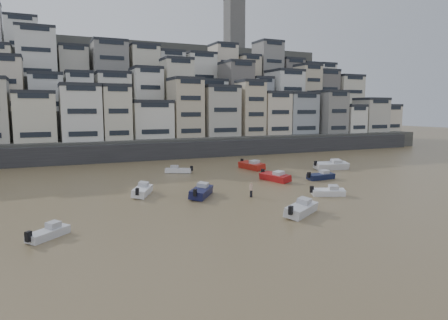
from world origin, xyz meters
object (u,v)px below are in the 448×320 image
boat_h (178,169)px  person_pink (251,190)px  boat_c (201,190)px  boat_a (301,207)px  boat_g (331,165)px  boat_e (275,176)px  boat_i (252,164)px  boat_f (142,189)px  boat_b (328,191)px  boat_j (48,231)px  boat_d (321,175)px

boat_h → person_pink: 21.04m
boat_c → person_pink: 5.98m
boat_a → boat_h: size_ratio=1.19×
boat_c → boat_g: boat_g is taller
boat_e → boat_i: (2.40, 11.65, 0.09)m
boat_f → boat_b: bearing=-89.6°
boat_b → boat_f: 22.64m
boat_a → boat_b: (8.15, 5.91, -0.17)m
boat_a → boat_j: size_ratio=1.35×
boat_a → boat_f: bearing=95.6°
boat_c → boat_h: size_ratio=1.25×
boat_f → boat_h: (9.27, 14.44, -0.10)m
boat_a → boat_e: (7.56, 17.22, 0.02)m
boat_i → person_pink: bearing=-35.8°
boat_j → person_pink: bearing=-26.2°
boat_a → boat_b: boat_a is taller
boat_f → boat_h: size_ratio=1.16×
boat_c → boat_i: (16.00, 16.97, 0.07)m
boat_g → person_pink: boat_g is taller
boat_c → boat_f: (-6.25, 3.77, -0.06)m
boat_a → person_pink: size_ratio=3.18×
boat_c → boat_h: boat_c is taller
boat_a → boat_e: 18.80m
boat_j → boat_g: bearing=-18.8°
boat_b → boat_j: bearing=-149.1°
boat_e → boat_d: bearing=64.3°
boat_a → boat_c: 13.34m
boat_i → boat_j: bearing=-58.7°
boat_d → boat_e: boat_e is taller
boat_a → boat_c: boat_c is taller
boat_i → boat_b: bearing=-11.8°
boat_c → person_pink: person_pink is taller
boat_c → boat_f: bearing=94.8°
boat_e → person_pink: 11.52m
person_pink → boat_f: bearing=150.8°
boat_b → boat_j: 31.34m
boat_a → boat_g: 31.87m
boat_g → boat_h: (-25.40, 7.41, -0.26)m
boat_b → boat_d: 11.49m
boat_c → boat_d: 20.85m
boat_c → boat_e: (13.60, 5.32, -0.02)m
boat_b → boat_g: bearing=74.4°
boat_j → boat_h: bearing=11.3°
boat_d → boat_i: size_ratio=0.77×
boat_a → boat_e: boat_e is taller
boat_a → boat_i: (9.97, 28.87, 0.11)m
boat_e → boat_j: size_ratio=1.39×
boat_f → boat_i: 25.88m
boat_g → boat_a: bearing=-125.5°
boat_i → boat_j: 42.19m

